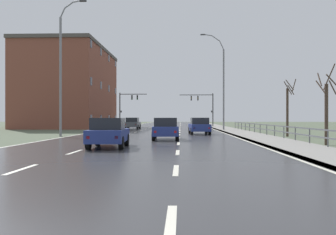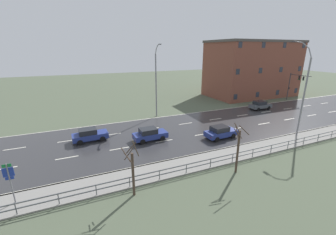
{
  "view_description": "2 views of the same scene",
  "coord_description": "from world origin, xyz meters",
  "px_view_note": "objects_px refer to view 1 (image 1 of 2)",
  "views": [
    {
      "loc": [
        2.48,
        -3.24,
        1.59
      ],
      "look_at": [
        0.04,
        64.23,
        1.58
      ],
      "focal_mm": 38.28,
      "sensor_mm": 36.0,
      "label": 1
    },
    {
      "loc": [
        24.77,
        14.4,
        10.65
      ],
      "look_at": [
        0.0,
        25.13,
        2.14
      ],
      "focal_mm": 23.19,
      "sensor_mm": 36.0,
      "label": 2
    }
  ],
  "objects_px": {
    "traffic_signal_left": "(127,103)",
    "brick_building": "(70,88)",
    "car_far_left": "(199,126)",
    "car_far_right": "(133,123)",
    "street_lamp_midground": "(222,83)",
    "car_near_right": "(166,129)",
    "street_lamp_left_bank": "(62,69)",
    "car_distant": "(109,132)",
    "traffic_signal_right": "(204,103)"
  },
  "relations": [
    {
      "from": "traffic_signal_left",
      "to": "brick_building",
      "type": "xyz_separation_m",
      "value": [
        -8.36,
        -4.08,
        2.32
      ]
    },
    {
      "from": "car_far_left",
      "to": "car_far_right",
      "type": "relative_size",
      "value": 1.02
    },
    {
      "from": "car_far_left",
      "to": "traffic_signal_left",
      "type": "bearing_deg",
      "value": 109.23
    },
    {
      "from": "street_lamp_midground",
      "to": "car_near_right",
      "type": "xyz_separation_m",
      "value": [
        -6.02,
        -17.73,
        -4.86
      ]
    },
    {
      "from": "traffic_signal_left",
      "to": "car_far_left",
      "type": "distance_m",
      "value": 29.05
    },
    {
      "from": "street_lamp_left_bank",
      "to": "car_far_right",
      "type": "height_order",
      "value": "street_lamp_left_bank"
    },
    {
      "from": "traffic_signal_left",
      "to": "car_distant",
      "type": "xyz_separation_m",
      "value": [
        5.45,
        -41.81,
        -3.17
      ]
    },
    {
      "from": "street_lamp_midground",
      "to": "traffic_signal_right",
      "type": "height_order",
      "value": "street_lamp_midground"
    },
    {
      "from": "street_lamp_midground",
      "to": "street_lamp_left_bank",
      "type": "bearing_deg",
      "value": -137.84
    },
    {
      "from": "traffic_signal_left",
      "to": "car_far_left",
      "type": "relative_size",
      "value": 1.38
    },
    {
      "from": "street_lamp_left_bank",
      "to": "car_far_right",
      "type": "bearing_deg",
      "value": 80.09
    },
    {
      "from": "car_far_left",
      "to": "car_near_right",
      "type": "distance_m",
      "value": 8.84
    },
    {
      "from": "street_lamp_left_bank",
      "to": "traffic_signal_left",
      "type": "distance_m",
      "value": 30.89
    },
    {
      "from": "brick_building",
      "to": "car_far_right",
      "type": "bearing_deg",
      "value": -34.67
    },
    {
      "from": "street_lamp_midground",
      "to": "street_lamp_left_bank",
      "type": "relative_size",
      "value": 1.02
    },
    {
      "from": "traffic_signal_right",
      "to": "car_far_left",
      "type": "height_order",
      "value": "traffic_signal_right"
    },
    {
      "from": "car_far_left",
      "to": "car_distant",
      "type": "distance_m",
      "value": 16.08
    },
    {
      "from": "street_lamp_midground",
      "to": "street_lamp_left_bank",
      "type": "height_order",
      "value": "street_lamp_midground"
    },
    {
      "from": "street_lamp_midground",
      "to": "brick_building",
      "type": "bearing_deg",
      "value": 149.49
    },
    {
      "from": "car_far_left",
      "to": "brick_building",
      "type": "xyz_separation_m",
      "value": [
        -19.33,
        22.63,
        5.49
      ]
    },
    {
      "from": "traffic_signal_left",
      "to": "car_distant",
      "type": "bearing_deg",
      "value": -82.58
    },
    {
      "from": "street_lamp_midground",
      "to": "traffic_signal_left",
      "type": "distance_m",
      "value": 22.47
    },
    {
      "from": "street_lamp_midground",
      "to": "brick_building",
      "type": "distance_m",
      "value": 26.16
    },
    {
      "from": "car_distant",
      "to": "traffic_signal_left",
      "type": "bearing_deg",
      "value": 94.74
    },
    {
      "from": "car_far_right",
      "to": "car_far_left",
      "type": "bearing_deg",
      "value": -60.67
    },
    {
      "from": "car_distant",
      "to": "car_near_right",
      "type": "xyz_separation_m",
      "value": [
        2.7,
        6.73,
        0.0
      ]
    },
    {
      "from": "car_far_right",
      "to": "traffic_signal_left",
      "type": "bearing_deg",
      "value": 102.97
    },
    {
      "from": "traffic_signal_right",
      "to": "car_near_right",
      "type": "bearing_deg",
      "value": -98.04
    },
    {
      "from": "car_far_right",
      "to": "car_distant",
      "type": "height_order",
      "value": "same"
    },
    {
      "from": "street_lamp_midground",
      "to": "car_far_right",
      "type": "height_order",
      "value": "street_lamp_midground"
    },
    {
      "from": "brick_building",
      "to": "street_lamp_midground",
      "type": "bearing_deg",
      "value": -30.51
    },
    {
      "from": "street_lamp_midground",
      "to": "street_lamp_left_bank",
      "type": "xyz_separation_m",
      "value": [
        -14.89,
        -13.48,
        -0.04
      ]
    },
    {
      "from": "car_far_left",
      "to": "brick_building",
      "type": "relative_size",
      "value": 0.2
    },
    {
      "from": "traffic_signal_right",
      "to": "car_far_right",
      "type": "xyz_separation_m",
      "value": [
        -10.55,
        -12.13,
        -3.16
      ]
    },
    {
      "from": "street_lamp_midground",
      "to": "car_distant",
      "type": "relative_size",
      "value": 2.79
    },
    {
      "from": "traffic_signal_left",
      "to": "car_distant",
      "type": "relative_size",
      "value": 1.39
    },
    {
      "from": "street_lamp_midground",
      "to": "traffic_signal_right",
      "type": "relative_size",
      "value": 2.03
    },
    {
      "from": "car_far_left",
      "to": "car_far_right",
      "type": "height_order",
      "value": "same"
    },
    {
      "from": "car_near_right",
      "to": "brick_building",
      "type": "xyz_separation_m",
      "value": [
        -16.51,
        31.01,
        5.49
      ]
    },
    {
      "from": "car_far_left",
      "to": "car_near_right",
      "type": "bearing_deg",
      "value": -111.66
    },
    {
      "from": "street_lamp_left_bank",
      "to": "traffic_signal_left",
      "type": "relative_size",
      "value": 1.97
    },
    {
      "from": "traffic_signal_left",
      "to": "street_lamp_left_bank",
      "type": "bearing_deg",
      "value": -91.34
    },
    {
      "from": "traffic_signal_left",
      "to": "car_near_right",
      "type": "relative_size",
      "value": 1.4
    },
    {
      "from": "street_lamp_midground",
      "to": "car_distant",
      "type": "height_order",
      "value": "street_lamp_midground"
    },
    {
      "from": "street_lamp_midground",
      "to": "car_distant",
      "type": "bearing_deg",
      "value": -109.63
    },
    {
      "from": "traffic_signal_right",
      "to": "car_near_right",
      "type": "relative_size",
      "value": 1.38
    },
    {
      "from": "car_far_left",
      "to": "car_near_right",
      "type": "height_order",
      "value": "same"
    },
    {
      "from": "car_far_left",
      "to": "car_distant",
      "type": "xyz_separation_m",
      "value": [
        -5.52,
        -15.11,
        0.0
      ]
    },
    {
      "from": "traffic_signal_left",
      "to": "car_near_right",
      "type": "height_order",
      "value": "traffic_signal_left"
    },
    {
      "from": "car_far_right",
      "to": "car_near_right",
      "type": "distance_m",
      "value": 24.05
    }
  ]
}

